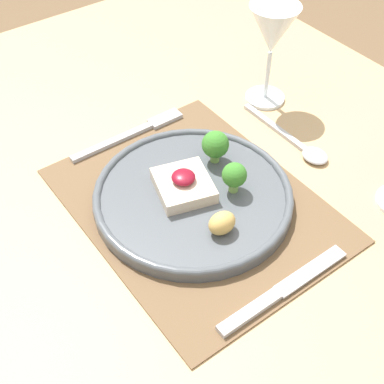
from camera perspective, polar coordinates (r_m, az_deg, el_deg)
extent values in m
cube|color=tan|center=(0.79, 0.38, -2.14)|extent=(1.29, 1.03, 0.03)
cylinder|color=tan|center=(1.57, 0.82, 8.53)|extent=(0.06, 0.06, 0.70)
cube|color=brown|center=(0.78, 0.39, -1.33)|extent=(0.40, 0.31, 0.00)
cylinder|color=#4C5156|center=(0.78, 0.00, -0.62)|extent=(0.29, 0.29, 0.02)
torus|color=#4C5156|center=(0.77, 0.00, -0.21)|extent=(0.29, 0.29, 0.01)
cube|color=beige|center=(0.77, -0.91, 0.69)|extent=(0.10, 0.10, 0.02)
ellipsoid|color=maroon|center=(0.76, -0.92, 1.60)|extent=(0.03, 0.03, 0.01)
cylinder|color=#84B256|center=(0.82, 2.46, 3.85)|extent=(0.01, 0.01, 0.02)
sphere|color=#387A28|center=(0.80, 2.51, 5.10)|extent=(0.04, 0.04, 0.04)
cylinder|color=#84B256|center=(0.77, 4.45, 0.67)|extent=(0.01, 0.01, 0.02)
sphere|color=#387A28|center=(0.76, 4.55, 1.83)|extent=(0.04, 0.04, 0.04)
ellipsoid|color=tan|center=(0.71, 3.22, -3.32)|extent=(0.03, 0.04, 0.03)
cube|color=#B2B2B7|center=(0.88, -8.48, 5.30)|extent=(0.01, 0.15, 0.01)
cube|color=#B2B2B7|center=(0.92, -2.90, 7.82)|extent=(0.02, 0.06, 0.01)
cube|color=#B2B2B7|center=(0.67, 6.17, -12.65)|extent=(0.02, 0.09, 0.01)
cube|color=#B2B2B7|center=(0.71, 12.53, -8.22)|extent=(0.02, 0.11, 0.00)
cube|color=#B2B2B7|center=(0.92, 8.83, 6.82)|extent=(0.15, 0.01, 0.01)
ellipsoid|color=#B2B2B7|center=(0.87, 12.99, 3.79)|extent=(0.04, 0.04, 0.01)
cylinder|color=white|center=(0.98, 7.78, 9.94)|extent=(0.07, 0.07, 0.01)
cylinder|color=white|center=(0.96, 8.06, 12.25)|extent=(0.01, 0.01, 0.09)
cone|color=white|center=(0.91, 8.62, 16.73)|extent=(0.08, 0.08, 0.08)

